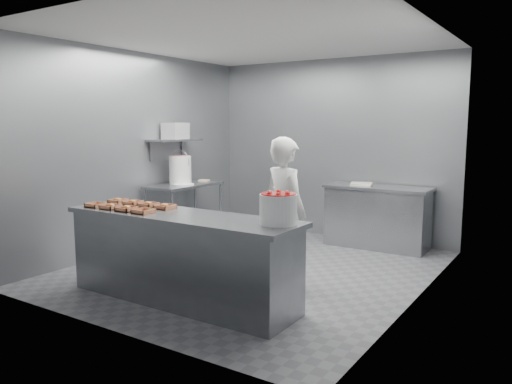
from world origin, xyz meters
The scene contains 24 objects.
floor centered at (0.00, 0.00, 0.00)m, with size 4.50×4.50×0.00m, color #4C4C51.
ceiling centered at (0.00, 0.00, 2.80)m, with size 4.50×4.50×0.00m, color white.
wall_back centered at (0.00, 2.25, 1.40)m, with size 4.00×0.04×2.80m, color slate.
wall_left centered at (-2.00, 0.00, 1.40)m, with size 0.04×4.50×2.80m, color slate.
wall_right centered at (2.00, 0.00, 1.40)m, with size 0.04×4.50×2.80m, color slate.
service_counter centered at (0.00, -1.35, 0.45)m, with size 2.60×0.70×0.90m.
prep_table centered at (-1.65, 0.60, 0.59)m, with size 0.60×1.20×0.90m.
back_counter centered at (0.90, 1.90, 0.45)m, with size 1.50×0.60×0.90m.
wall_shelf centered at (-1.82, 0.60, 1.55)m, with size 0.35×0.90×0.03m, color slate.
tray_0 centered at (-1.07, -1.51, 0.92)m, with size 0.19×0.18×0.04m.
tray_1 centered at (-0.83, -1.51, 0.92)m, with size 0.19×0.18×0.06m.
tray_2 centered at (-0.59, -1.51, 0.92)m, with size 0.19×0.18×0.06m.
tray_3 centered at (-0.35, -1.51, 0.92)m, with size 0.19×0.18×0.04m.
tray_4 centered at (-1.07, -1.19, 0.92)m, with size 0.19×0.18×0.06m.
tray_5 centered at (-0.83, -1.19, 0.92)m, with size 0.19×0.18×0.06m.
tray_6 centered at (-0.59, -1.19, 0.92)m, with size 0.19×0.18×0.06m.
tray_7 centered at (-0.35, -1.19, 0.92)m, with size 0.19×0.18×0.06m.
worker centered at (0.65, -0.37, 0.83)m, with size 0.60×0.40×1.66m, color silver.
strawberry_tub centered at (1.08, -1.25, 1.05)m, with size 0.34×0.34×0.28m.
glaze_bucket centered at (-1.69, 0.57, 1.12)m, with size 0.35×0.33×0.51m.
bucket_lid centered at (-1.51, 0.44, 0.91)m, with size 0.30×0.30×0.02m, color white.
rag centered at (-1.62, 1.04, 0.91)m, with size 0.15×0.13×0.02m, color #CCB28C.
appliance centered at (-1.82, 0.62, 1.69)m, with size 0.29×0.33×0.25m, color gray.
paper_stack centered at (0.65, 1.90, 0.92)m, with size 0.30×0.22×0.04m, color silver.
Camera 1 is at (3.31, -5.05, 1.79)m, focal length 35.00 mm.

